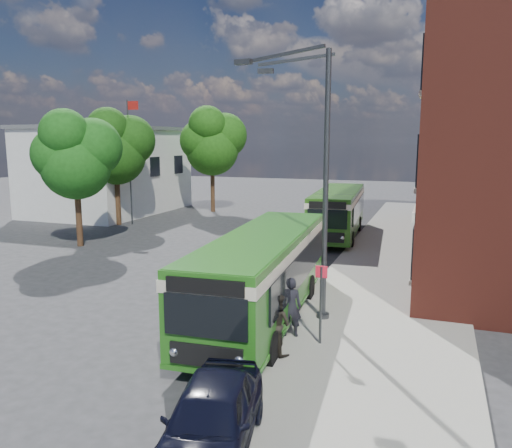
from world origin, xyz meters
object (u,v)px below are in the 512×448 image
at_px(bus_front, 263,268).
at_px(bus_rear, 338,209).
at_px(street_lamp, 315,182).
at_px(parked_car, 211,418).

xyz_separation_m(bus_front, bus_rear, (-0.46, 15.92, -0.00)).
bearing_deg(street_lamp, parked_car, -90.26).
bearing_deg(bus_rear, bus_front, -88.33).
bearing_deg(street_lamp, bus_rear, 97.75).
xyz_separation_m(bus_front, parked_car, (1.60, -7.63, -0.97)).
distance_m(bus_front, bus_rear, 15.93).
relative_size(bus_rear, parked_car, 2.61).
bearing_deg(bus_front, parked_car, -78.16).
distance_m(street_lamp, bus_rear, 15.85).
distance_m(street_lamp, parked_car, 9.02).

